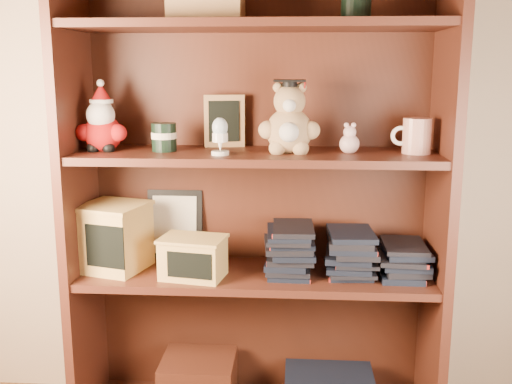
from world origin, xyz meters
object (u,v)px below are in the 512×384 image
teacher_mug (416,136)px  treats_box (114,236)px  bookcase (256,201)px  grad_teddy_bear (289,124)px

teacher_mug → treats_box: size_ratio=0.49×
bookcase → treats_box: bookcase is taller
bookcase → grad_teddy_bear: size_ratio=6.85×
bookcase → teacher_mug: bookcase is taller
grad_teddy_bear → treats_box: grad_teddy_bear is taller
teacher_mug → treats_box: bearing=-179.9°
grad_teddy_bear → treats_box: 0.69m
grad_teddy_bear → treats_box: bearing=179.4°
grad_teddy_bear → teacher_mug: size_ratio=1.88×
treats_box → bookcase: bearing=6.2°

